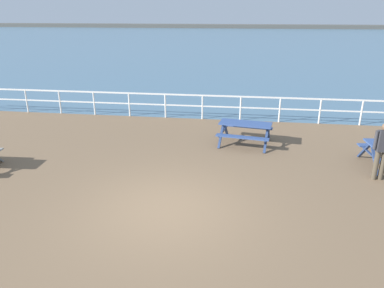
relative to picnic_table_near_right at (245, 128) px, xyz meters
name	(u,v)px	position (x,y,z in m)	size (l,w,h in m)	color
ground_plane	(166,213)	(-1.85, -4.85, -0.68)	(30.00, 24.00, 0.20)	brown
sea_band	(234,40)	(-1.85, 47.90, -0.58)	(142.00, 90.00, 0.01)	#476B84
distant_shoreline	(239,28)	(-1.85, 90.90, -0.58)	(142.00, 6.00, 1.80)	#4C4C47
seaward_railing	(202,103)	(-1.85, 2.90, 0.15)	(23.07, 0.07, 1.08)	white
picnic_table_near_right	(245,128)	(0.00, 0.00, 0.00)	(2.01, 1.78, 0.80)	#334C84
visitor	(383,148)	(3.71, -2.40, 0.36)	(0.53, 0.25, 1.66)	#4C4233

